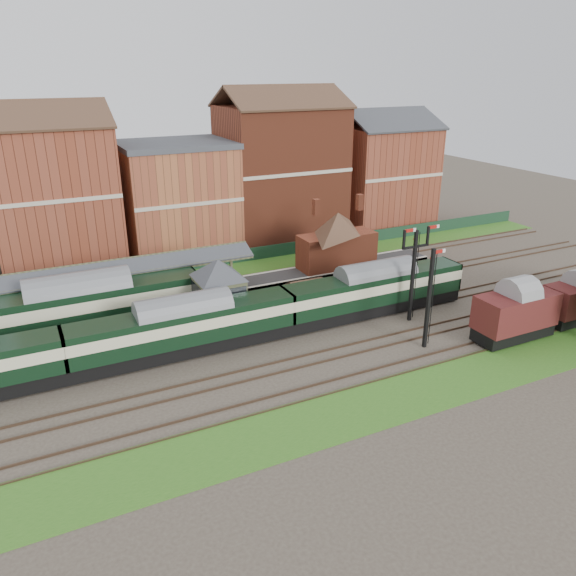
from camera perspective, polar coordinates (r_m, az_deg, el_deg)
name	(u,v)px	position (r m, az deg, el deg)	size (l,w,h in m)	color
ground	(270,336)	(45.56, -1.85, -4.88)	(160.00, 160.00, 0.00)	#473D33
grass_back	(207,274)	(59.33, -8.27, 1.40)	(90.00, 4.50, 0.06)	#2D6619
grass_front	(349,412)	(36.41, 6.19, -12.41)	(90.00, 5.00, 0.06)	#2D6619
fence	(200,262)	(60.89, -8.90, 2.62)	(90.00, 0.12, 1.50)	#193823
platform	(176,299)	(52.29, -11.31, -1.09)	(55.00, 3.40, 1.00)	#2D2D2D
signal_box	(219,292)	(46.01, -6.98, -0.40)	(5.40, 5.40, 6.00)	#5A7150
brick_hut	(306,298)	(49.72, 1.83, -1.01)	(3.20, 2.64, 2.94)	brown
station_building	(337,239)	(57.39, 5.01, 4.99)	(8.10, 8.10, 5.90)	brown
canopy	(103,266)	(49.84, -18.30, 2.09)	(26.00, 3.89, 4.08)	#48482D
semaphore_bracket	(414,269)	(47.69, 12.65, 1.88)	(3.60, 0.25, 8.18)	black
semaphore_siding	(429,297)	(43.43, 14.15, -0.92)	(1.23, 0.25, 8.00)	black
town_backdrop	(176,192)	(65.71, -11.27, 9.54)	(69.00, 10.00, 16.00)	brown
dmu_train	(185,327)	(42.47, -10.43, -3.87)	(51.02, 2.68, 3.92)	black
platform_railcar	(81,307)	(47.28, -20.29, -1.85)	(19.16, 3.02, 4.41)	black
goods_van_a	(516,313)	(47.60, 22.11, -2.34)	(6.65, 2.88, 4.03)	black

